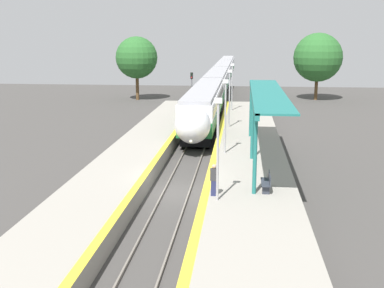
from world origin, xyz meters
name	(u,v)px	position (x,y,z in m)	size (l,w,h in m)	color
ground_plane	(177,193)	(0.00, 0.00, 0.00)	(120.00, 120.00, 0.00)	#423F3D
rail_left	(164,191)	(-0.72, 0.00, 0.07)	(0.08, 90.00, 0.15)	slate
rail_right	(189,192)	(0.72, 0.00, 0.07)	(0.08, 90.00, 0.15)	slate
train	(220,77)	(0.00, 51.90, 2.23)	(2.77, 89.43, 3.89)	black
platform_right	(249,187)	(4.06, 0.00, 0.49)	(4.86, 64.00, 0.98)	gray
platform_left	(113,182)	(-3.67, 0.00, 0.49)	(4.08, 64.00, 0.98)	gray
platform_bench	(267,182)	(4.90, -2.07, 1.44)	(0.44, 1.63, 0.89)	#2D333D
person_waiting	(214,180)	(2.26, -3.14, 1.79)	(0.36, 0.22, 1.59)	navy
railway_signal	(192,90)	(-1.95, 26.58, 2.90)	(0.28, 0.28, 4.79)	#59595E
lamppost_near	(218,142)	(2.47, -3.80, 3.80)	(0.36, 0.20, 4.90)	#9E9EA3
lamppost_mid	(225,111)	(2.47, 5.80, 3.80)	(0.36, 0.20, 4.90)	#9E9EA3
lamppost_far	(229,94)	(2.47, 15.40, 3.80)	(0.36, 0.20, 4.90)	#9E9EA3
lamppost_farthest	(232,83)	(2.47, 25.00, 3.80)	(0.36, 0.20, 4.90)	#9E9EA3
station_canopy	(263,97)	(4.81, 4.46, 4.95)	(2.02, 17.17, 4.27)	#1E6B66
background_tree_left	(137,58)	(-10.91, 39.81, 5.77)	(5.70, 5.70, 8.63)	brown
background_tree_right	(318,57)	(13.69, 42.24, 5.80)	(6.61, 6.61, 9.11)	brown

